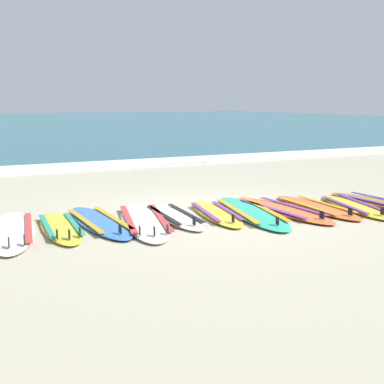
{
  "coord_description": "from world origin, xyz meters",
  "views": [
    {
      "loc": [
        -3.74,
        -6.94,
        1.71
      ],
      "look_at": [
        -0.05,
        0.53,
        0.25
      ],
      "focal_mm": 48.85,
      "sensor_mm": 36.0,
      "label": 1
    }
  ],
  "objects": [
    {
      "name": "ground_plane",
      "position": [
        0.0,
        0.0,
        0.0
      ],
      "size": [
        80.0,
        80.0,
        0.0
      ],
      "primitive_type": "plane",
      "color": "#B7AD93"
    },
    {
      "name": "wave_foam_strip",
      "position": [
        0.0,
        6.15,
        0.06
      ],
      "size": [
        80.0,
        1.12,
        0.11
      ],
      "primitive_type": "cube",
      "color": "white",
      "rests_on": "ground"
    },
    {
      "name": "surfboard_0",
      "position": [
        -2.93,
        0.04,
        0.04
      ],
      "size": [
        0.96,
        2.48,
        0.18
      ],
      "color": "silver",
      "rests_on": "ground"
    },
    {
      "name": "surfboard_1",
      "position": [
        -2.31,
        -0.05,
        0.04
      ],
      "size": [
        0.65,
        2.01,
        0.18
      ],
      "color": "yellow",
      "rests_on": "ground"
    },
    {
      "name": "surfboard_2",
      "position": [
        -1.75,
        0.03,
        0.04
      ],
      "size": [
        0.6,
        2.26,
        0.18
      ],
      "color": "#3875CC",
      "rests_on": "ground"
    },
    {
      "name": "surfboard_3",
      "position": [
        -1.15,
        -0.17,
        0.04
      ],
      "size": [
        1.23,
        2.62,
        0.18
      ],
      "color": "white",
      "rests_on": "ground"
    },
    {
      "name": "surfboard_4",
      "position": [
        -0.65,
        -0.11,
        0.04
      ],
      "size": [
        0.62,
        1.97,
        0.18
      ],
      "color": "white",
      "rests_on": "ground"
    },
    {
      "name": "surfboard_5",
      "position": [
        -0.01,
        -0.2,
        0.04
      ],
      "size": [
        0.86,
        2.01,
        0.18
      ],
      "color": "yellow",
      "rests_on": "ground"
    },
    {
      "name": "surfboard_6",
      "position": [
        0.51,
        -0.37,
        0.04
      ],
      "size": [
        1.15,
        2.61,
        0.18
      ],
      "color": "#2DB793",
      "rests_on": "ground"
    },
    {
      "name": "surfboard_7",
      "position": [
        1.05,
        -0.42,
        0.04
      ],
      "size": [
        0.66,
        2.32,
        0.18
      ],
      "color": "orange",
      "rests_on": "ground"
    },
    {
      "name": "surfboard_8",
      "position": [
        1.65,
        -0.5,
        0.04
      ],
      "size": [
        0.65,
        2.13,
        0.18
      ],
      "color": "orange",
      "rests_on": "ground"
    },
    {
      "name": "surfboard_9",
      "position": [
        2.23,
        -0.74,
        0.04
      ],
      "size": [
        0.98,
        2.09,
        0.18
      ],
      "color": "yellow",
      "rests_on": "ground"
    },
    {
      "name": "surfboard_10",
      "position": [
        2.83,
        -0.58,
        0.04
      ],
      "size": [
        0.55,
        1.98,
        0.18
      ],
      "color": "orange",
      "rests_on": "ground"
    }
  ]
}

